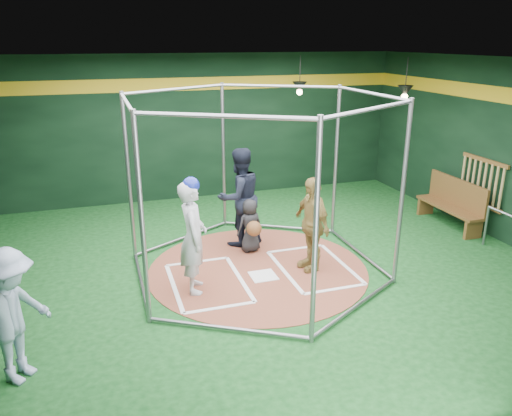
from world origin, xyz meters
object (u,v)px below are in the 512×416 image
object	(u,v)px
batter_figure	(193,236)
dugout_bench	(453,202)
visitor_leopard	(312,224)
umpire	(240,197)

from	to	relation	value
batter_figure	dugout_bench	size ratio (longest dim) A/B	1.06
dugout_bench	batter_figure	bearing A→B (deg)	-168.25
visitor_leopard	dugout_bench	size ratio (longest dim) A/B	0.94
batter_figure	visitor_leopard	world-z (taller)	batter_figure
umpire	dugout_bench	world-z (taller)	umpire
umpire	dugout_bench	xyz separation A→B (m)	(4.60, -0.40, -0.44)
batter_figure	dugout_bench	bearing A→B (deg)	11.75
batter_figure	visitor_leopard	xyz separation A→B (m)	(2.07, 0.16, -0.10)
visitor_leopard	umpire	size ratio (longest dim) A/B	0.87
dugout_bench	umpire	bearing A→B (deg)	175.05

